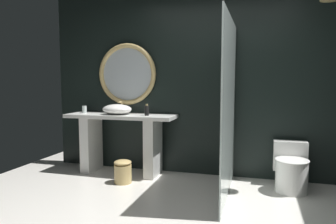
{
  "coord_description": "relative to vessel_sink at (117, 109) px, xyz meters",
  "views": [
    {
      "loc": [
        0.65,
        -2.52,
        1.32
      ],
      "look_at": [
        -0.37,
        0.97,
        0.97
      ],
      "focal_mm": 33.87,
      "sensor_mm": 36.0,
      "label": 1
    }
  ],
  "objects": [
    {
      "name": "back_wall_panel",
      "position": [
        1.29,
        0.34,
        0.38
      ],
      "size": [
        4.8,
        0.1,
        2.6
      ],
      "primitive_type": "cube",
      "color": "black",
      "rests_on": "ground_plane"
    },
    {
      "name": "vanity_counter",
      "position": [
        0.05,
        0.02,
        -0.4
      ],
      "size": [
        1.56,
        0.5,
        0.85
      ],
      "color": "silver",
      "rests_on": "ground_plane"
    },
    {
      "name": "vessel_sink",
      "position": [
        0.0,
        0.0,
        0.0
      ],
      "size": [
        0.42,
        0.35,
        0.18
      ],
      "color": "white",
      "rests_on": "vanity_counter"
    },
    {
      "name": "tumbler_cup",
      "position": [
        -0.57,
        0.08,
        -0.02
      ],
      "size": [
        0.07,
        0.07,
        0.1
      ],
      "primitive_type": "cylinder",
      "color": "silver",
      "rests_on": "vanity_counter"
    },
    {
      "name": "soap_dispenser",
      "position": [
        0.46,
        -0.03,
        -0.0
      ],
      "size": [
        0.06,
        0.06,
        0.16
      ],
      "color": "black",
      "rests_on": "vanity_counter"
    },
    {
      "name": "round_wall_mirror",
      "position": [
        0.05,
        0.25,
        0.5
      ],
      "size": [
        0.9,
        0.07,
        0.9
      ],
      "color": "tan"
    },
    {
      "name": "shower_glass_panel",
      "position": [
        1.61,
        -0.45,
        0.09
      ],
      "size": [
        0.02,
        1.49,
        2.02
      ],
      "primitive_type": "cube",
      "color": "silver",
      "rests_on": "ground_plane"
    },
    {
      "name": "toilet",
      "position": [
        2.33,
        -0.06,
        -0.66
      ],
      "size": [
        0.41,
        0.57,
        0.57
      ],
      "color": "white",
      "rests_on": "ground_plane"
    },
    {
      "name": "waste_bin",
      "position": [
        0.25,
        -0.4,
        -0.77
      ],
      "size": [
        0.23,
        0.23,
        0.31
      ],
      "color": "tan",
      "rests_on": "ground_plane"
    }
  ]
}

